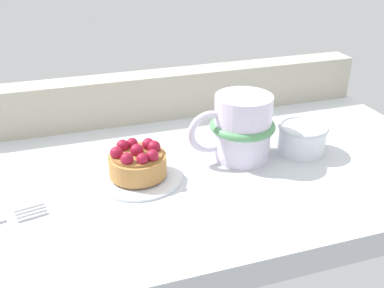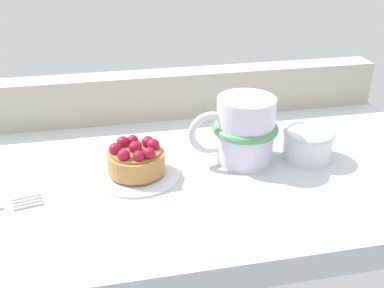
{
  "view_description": "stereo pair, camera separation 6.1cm",
  "coord_description": "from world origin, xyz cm",
  "px_view_note": "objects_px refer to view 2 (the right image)",
  "views": [
    {
      "loc": [
        -12.48,
        -52.32,
        31.1
      ],
      "look_at": [
        4.45,
        -0.64,
        3.66
      ],
      "focal_mm": 41.87,
      "sensor_mm": 36.0,
      "label": 1
    },
    {
      "loc": [
        -6.6,
        -53.89,
        31.1
      ],
      "look_at": [
        4.45,
        -0.64,
        3.66
      ],
      "focal_mm": 41.87,
      "sensor_mm": 36.0,
      "label": 2
    }
  ],
  "objects_px": {
    "coffee_mug": "(244,130)",
    "sugar_bowl": "(308,143)",
    "dessert_plate": "(137,173)",
    "raspberry_tart": "(136,158)"
  },
  "relations": [
    {
      "from": "coffee_mug",
      "to": "sugar_bowl",
      "type": "height_order",
      "value": "coffee_mug"
    },
    {
      "from": "dessert_plate",
      "to": "sugar_bowl",
      "type": "distance_m",
      "value": 0.25
    },
    {
      "from": "dessert_plate",
      "to": "coffee_mug",
      "type": "relative_size",
      "value": 0.93
    },
    {
      "from": "raspberry_tart",
      "to": "sugar_bowl",
      "type": "height_order",
      "value": "raspberry_tart"
    },
    {
      "from": "raspberry_tart",
      "to": "coffee_mug",
      "type": "height_order",
      "value": "coffee_mug"
    },
    {
      "from": "dessert_plate",
      "to": "sugar_bowl",
      "type": "relative_size",
      "value": 1.61
    },
    {
      "from": "dessert_plate",
      "to": "coffee_mug",
      "type": "height_order",
      "value": "coffee_mug"
    },
    {
      "from": "dessert_plate",
      "to": "raspberry_tart",
      "type": "xyz_separation_m",
      "value": [
        0.0,
        0.0,
        0.02
      ]
    },
    {
      "from": "dessert_plate",
      "to": "coffee_mug",
      "type": "bearing_deg",
      "value": 3.83
    },
    {
      "from": "dessert_plate",
      "to": "sugar_bowl",
      "type": "xyz_separation_m",
      "value": [
        0.25,
        0.0,
        0.02
      ]
    }
  ]
}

